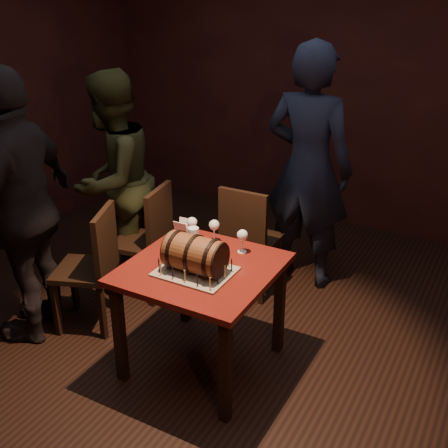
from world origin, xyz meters
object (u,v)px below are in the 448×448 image
at_px(chair_left_rear, 149,236).
at_px(chair_left_front, 94,262).
at_px(person_back, 308,168).
at_px(person_left_front, 23,209).
at_px(wine_glass_left, 192,223).
at_px(person_left_rear, 113,181).
at_px(pub_table, 202,281).
at_px(wine_glass_mid, 214,226).
at_px(chair_back, 248,236).
at_px(wine_glass_right, 242,236).
at_px(pint_of_ale, 193,239).
at_px(barrel_cake, 195,254).

xyz_separation_m(chair_left_rear, chair_left_front, (-0.09, -0.55, 0.00)).
distance_m(person_back, person_left_front, 2.15).
relative_size(wine_glass_left, person_back, 0.08).
bearing_deg(person_left_rear, wine_glass_left, 63.82).
xyz_separation_m(pub_table, person_left_front, (-1.27, -0.22, 0.32)).
xyz_separation_m(pub_table, chair_left_front, (-0.92, 0.03, -0.12)).
bearing_deg(wine_glass_mid, chair_back, 94.54).
distance_m(wine_glass_mid, person_back, 1.11).
bearing_deg(wine_glass_mid, person_left_front, -154.71).
height_order(wine_glass_left, wine_glass_mid, same).
height_order(person_back, person_left_rear, person_back).
bearing_deg(person_left_front, wine_glass_mid, 99.61).
distance_m(chair_left_front, person_back, 1.80).
bearing_deg(person_left_rear, chair_left_front, 21.12).
bearing_deg(wine_glass_mid, person_left_rear, 163.13).
relative_size(wine_glass_mid, person_back, 0.08).
distance_m(chair_back, person_left_rear, 1.18).
bearing_deg(pub_table, wine_glass_right, 64.67).
distance_m(pub_table, person_back, 1.46).
relative_size(chair_back, person_left_rear, 0.53).
relative_size(pint_of_ale, person_left_rear, 0.09).
height_order(wine_glass_right, chair_left_front, chair_left_front).
distance_m(pint_of_ale, person_left_rear, 1.18).
bearing_deg(wine_glass_left, pint_of_ale, -54.72).
bearing_deg(pub_table, wine_glass_mid, 106.35).
height_order(chair_left_rear, person_left_rear, person_left_rear).
height_order(person_back, person_left_front, person_back).
bearing_deg(chair_left_rear, pint_of_ale, -30.56).
bearing_deg(chair_left_front, person_left_front, -145.01).
xyz_separation_m(chair_left_front, person_left_rear, (-0.32, 0.65, 0.35)).
bearing_deg(pub_table, chair_back, 98.78).
distance_m(chair_left_front, person_left_rear, 0.81).
xyz_separation_m(pint_of_ale, chair_back, (0.02, 0.77, -0.30)).
distance_m(chair_back, person_back, 0.72).
height_order(wine_glass_mid, person_left_rear, person_left_rear).
bearing_deg(person_left_rear, chair_back, 98.89).
xyz_separation_m(wine_glass_mid, person_back, (0.25, 1.07, 0.12)).
distance_m(pint_of_ale, person_back, 1.27).
distance_m(pub_table, chair_left_front, 0.92).
bearing_deg(person_left_rear, person_left_front, -6.94).
xyz_separation_m(barrel_cake, chair_left_rear, (-0.84, 0.66, -0.35)).
bearing_deg(wine_glass_left, chair_left_front, -157.77).
relative_size(wine_glass_mid, pint_of_ale, 1.07).
relative_size(wine_glass_mid, wine_glass_right, 1.00).
bearing_deg(person_left_front, chair_left_rear, 135.38).
height_order(wine_glass_right, chair_back, chair_back).
height_order(wine_glass_right, person_left_rear, person_left_rear).
height_order(chair_back, person_back, person_back).
relative_size(barrel_cake, chair_left_rear, 0.44).
relative_size(chair_left_front, person_left_rear, 0.53).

